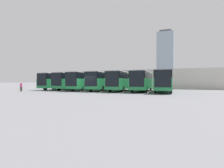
{
  "coord_description": "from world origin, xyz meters",
  "views": [
    {
      "loc": [
        -14.47,
        23.85,
        1.67
      ],
      "look_at": [
        -1.51,
        -5.94,
        1.24
      ],
      "focal_mm": 28.0,
      "sensor_mm": 36.0,
      "label": 1
    }
  ],
  "objects_px": {
    "bus_2": "(122,81)",
    "pedestrian": "(21,86)",
    "bus_0": "(164,80)",
    "bus_3": "(104,81)",
    "bus_6": "(61,81)",
    "bus_1": "(142,81)",
    "bus_4": "(87,81)",
    "bus_5": "(74,81)"
  },
  "relations": [
    {
      "from": "bus_2",
      "to": "pedestrian",
      "type": "relative_size",
      "value": 7.64
    },
    {
      "from": "bus_0",
      "to": "bus_2",
      "type": "distance_m",
      "value": 7.27
    },
    {
      "from": "bus_3",
      "to": "bus_0",
      "type": "bearing_deg",
      "value": 173.13
    },
    {
      "from": "bus_6",
      "to": "bus_1",
      "type": "bearing_deg",
      "value": 172.9
    },
    {
      "from": "pedestrian",
      "to": "bus_2",
      "type": "bearing_deg",
      "value": -43.62
    },
    {
      "from": "bus_4",
      "to": "bus_5",
      "type": "height_order",
      "value": "same"
    },
    {
      "from": "bus_3",
      "to": "bus_4",
      "type": "xyz_separation_m",
      "value": [
        3.63,
        0.15,
        0.0
      ]
    },
    {
      "from": "bus_5",
      "to": "pedestrian",
      "type": "xyz_separation_m",
      "value": [
        4.76,
        8.62,
        -1.02
      ]
    },
    {
      "from": "bus_3",
      "to": "bus_6",
      "type": "distance_m",
      "value": 10.92
    },
    {
      "from": "bus_4",
      "to": "pedestrian",
      "type": "height_order",
      "value": "bus_4"
    },
    {
      "from": "bus_1",
      "to": "bus_3",
      "type": "distance_m",
      "value": 7.27
    },
    {
      "from": "bus_3",
      "to": "pedestrian",
      "type": "xyz_separation_m",
      "value": [
        12.02,
        8.09,
        -1.02
      ]
    },
    {
      "from": "bus_0",
      "to": "bus_4",
      "type": "bearing_deg",
      "value": -5.95
    },
    {
      "from": "bus_0",
      "to": "bus_1",
      "type": "height_order",
      "value": "same"
    },
    {
      "from": "bus_2",
      "to": "bus_4",
      "type": "height_order",
      "value": "same"
    },
    {
      "from": "bus_0",
      "to": "bus_6",
      "type": "bearing_deg",
      "value": -8.27
    },
    {
      "from": "bus_0",
      "to": "bus_6",
      "type": "height_order",
      "value": "same"
    },
    {
      "from": "bus_2",
      "to": "bus_4",
      "type": "bearing_deg",
      "value": -4.78
    },
    {
      "from": "bus_4",
      "to": "pedestrian",
      "type": "distance_m",
      "value": 11.59
    },
    {
      "from": "bus_0",
      "to": "pedestrian",
      "type": "height_order",
      "value": "bus_0"
    },
    {
      "from": "bus_3",
      "to": "pedestrian",
      "type": "relative_size",
      "value": 7.64
    },
    {
      "from": "bus_3",
      "to": "pedestrian",
      "type": "bearing_deg",
      "value": 28.33
    },
    {
      "from": "bus_0",
      "to": "pedestrian",
      "type": "xyz_separation_m",
      "value": [
        22.92,
        7.85,
        -1.02
      ]
    },
    {
      "from": "bus_1",
      "to": "bus_4",
      "type": "height_order",
      "value": "same"
    },
    {
      "from": "bus_0",
      "to": "bus_5",
      "type": "height_order",
      "value": "same"
    },
    {
      "from": "bus_3",
      "to": "bus_6",
      "type": "xyz_separation_m",
      "value": [
        10.9,
        -0.77,
        0.0
      ]
    },
    {
      "from": "bus_1",
      "to": "bus_6",
      "type": "height_order",
      "value": "same"
    },
    {
      "from": "bus_2",
      "to": "bus_6",
      "type": "height_order",
      "value": "same"
    },
    {
      "from": "bus_1",
      "to": "bus_6",
      "type": "relative_size",
      "value": 1.0
    },
    {
      "from": "bus_6",
      "to": "bus_3",
      "type": "bearing_deg",
      "value": 170.34
    },
    {
      "from": "bus_1",
      "to": "bus_4",
      "type": "relative_size",
      "value": 1.0
    },
    {
      "from": "bus_1",
      "to": "pedestrian",
      "type": "xyz_separation_m",
      "value": [
        19.28,
        8.39,
        -1.02
      ]
    },
    {
      "from": "bus_2",
      "to": "bus_6",
      "type": "distance_m",
      "value": 14.55
    },
    {
      "from": "bus_2",
      "to": "bus_5",
      "type": "bearing_deg",
      "value": -8.62
    },
    {
      "from": "bus_3",
      "to": "bus_4",
      "type": "relative_size",
      "value": 1.0
    },
    {
      "from": "bus_1",
      "to": "bus_6",
      "type": "bearing_deg",
      "value": -7.1
    },
    {
      "from": "bus_2",
      "to": "bus_6",
      "type": "relative_size",
      "value": 1.0
    },
    {
      "from": "bus_1",
      "to": "bus_4",
      "type": "xyz_separation_m",
      "value": [
        10.9,
        0.46,
        0.0
      ]
    },
    {
      "from": "bus_3",
      "to": "bus_4",
      "type": "bearing_deg",
      "value": -3.18
    },
    {
      "from": "bus_1",
      "to": "bus_5",
      "type": "height_order",
      "value": "same"
    },
    {
      "from": "bus_5",
      "to": "pedestrian",
      "type": "height_order",
      "value": "bus_5"
    },
    {
      "from": "bus_2",
      "to": "bus_5",
      "type": "relative_size",
      "value": 1.0
    }
  ]
}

